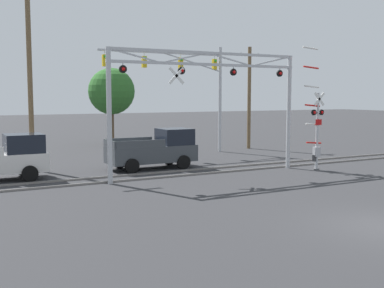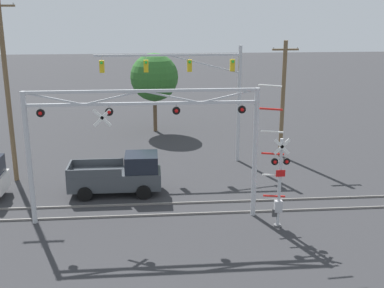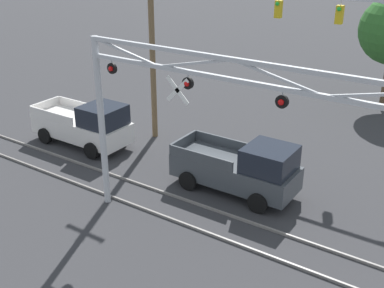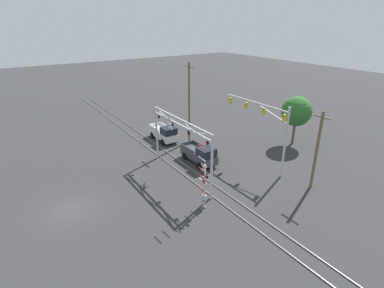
% 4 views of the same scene
% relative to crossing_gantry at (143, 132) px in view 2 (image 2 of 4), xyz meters
% --- Properties ---
extents(rail_track_near, '(80.00, 0.08, 0.10)m').
position_rel_crossing_gantry_xyz_m(rail_track_near, '(0.01, 0.28, -4.44)').
color(rail_track_near, gray).
rests_on(rail_track_near, ground_plane).
extents(rail_track_far, '(80.00, 0.08, 0.10)m').
position_rel_crossing_gantry_xyz_m(rail_track_far, '(0.01, 1.72, -4.44)').
color(rail_track_far, gray).
rests_on(rail_track_far, ground_plane).
extents(crossing_gantry, '(11.11, 0.28, 6.53)m').
position_rel_crossing_gantry_xyz_m(crossing_gantry, '(0.00, 0.00, 0.00)').
color(crossing_gantry, '#B7BABF').
rests_on(crossing_gantry, ground_plane).
extents(crossing_signal_mast, '(1.62, 0.35, 6.93)m').
position_rel_crossing_gantry_xyz_m(crossing_signal_mast, '(6.26, -1.42, -2.13)').
color(crossing_signal_mast, '#B7BABF').
rests_on(crossing_signal_mast, ground_plane).
extents(traffic_signal_span, '(9.54, 0.39, 7.83)m').
position_rel_crossing_gantry_xyz_m(traffic_signal_span, '(3.89, 8.96, 0.93)').
color(traffic_signal_span, '#B7BABF').
rests_on(traffic_signal_span, ground_plane).
extents(pickup_truck_lead, '(5.13, 2.23, 2.30)m').
position_rel_crossing_gantry_xyz_m(pickup_truck_lead, '(-1.40, 3.56, -3.40)').
color(pickup_truck_lead, '#3D4247').
rests_on(pickup_truck_lead, ground_plane).
extents(utility_pole_left, '(1.80, 0.28, 10.88)m').
position_rel_crossing_gantry_xyz_m(utility_pole_left, '(-7.92, 6.28, 1.11)').
color(utility_pole_left, brown).
rests_on(utility_pole_left, ground_plane).
extents(utility_pole_right, '(1.80, 0.28, 8.07)m').
position_rel_crossing_gantry_xyz_m(utility_pole_right, '(9.45, 9.73, -0.31)').
color(utility_pole_right, brown).
rests_on(utility_pole_right, ground_plane).
extents(background_tree_beyond_span, '(3.97, 3.97, 6.59)m').
position_rel_crossing_gantry_xyz_m(background_tree_beyond_span, '(0.71, 17.64, 0.11)').
color(background_tree_beyond_span, brown).
rests_on(background_tree_beyond_span, ground_plane).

